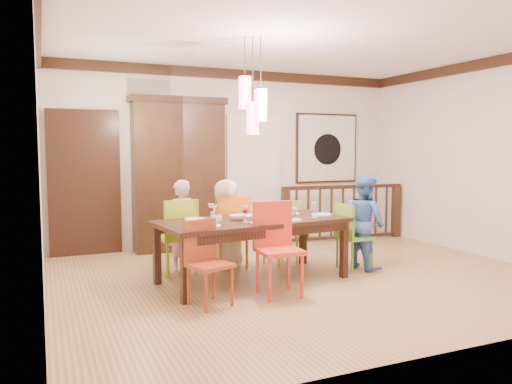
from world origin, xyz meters
name	(u,v)px	position (x,y,z in m)	size (l,w,h in m)	color
floor	(305,276)	(0.00, 0.00, 0.00)	(6.00, 6.00, 0.00)	#99774A
ceiling	(307,40)	(0.00, 0.00, 2.90)	(6.00, 6.00, 0.00)	white
wall_back	(234,157)	(0.00, 2.50, 1.45)	(6.00, 6.00, 0.00)	beige
wall_left	(40,163)	(-3.00, 0.00, 1.45)	(5.00, 5.00, 0.00)	beige
wall_right	(486,159)	(3.00, 0.00, 1.45)	(5.00, 5.00, 0.00)	beige
crown_molding	(307,47)	(0.00, 0.00, 2.82)	(6.00, 5.00, 0.16)	black
panel_door	(85,185)	(-2.40, 2.45, 1.05)	(1.04, 0.07, 2.24)	black
white_doorway	(253,180)	(0.35, 2.46, 1.05)	(0.97, 0.05, 2.22)	silver
painting	(327,148)	(1.80, 2.46, 1.60)	(1.25, 0.06, 1.25)	black
pendant_cluster	(253,105)	(-0.68, 0.07, 2.11)	(0.27, 0.21, 1.14)	#F74A71
dining_table	(253,226)	(-0.68, 0.07, 0.67)	(2.37, 1.29, 0.75)	black
chair_far_left	(177,231)	(-1.43, 0.75, 0.55)	(0.46, 0.46, 0.97)	#8FB720
chair_far_mid	(230,226)	(-0.68, 0.83, 0.56)	(0.49, 0.49, 0.98)	orange
chair_far_right	(281,227)	(0.03, 0.75, 0.51)	(0.48, 0.48, 0.89)	#AEB928
chair_near_left	(210,258)	(-1.45, -0.65, 0.50)	(0.49, 0.49, 0.87)	#983B1A
chair_near_mid	(279,243)	(-0.65, -0.60, 0.58)	(0.49, 0.49, 1.01)	red
chair_end_right	(355,232)	(0.79, 0.07, 0.50)	(0.42, 0.42, 0.88)	#649F2F
china_hutch	(179,174)	(-1.00, 2.30, 1.20)	(1.51, 0.46, 2.39)	black
balustrade	(343,211)	(1.83, 1.95, 0.50)	(2.28, 0.29, 0.96)	black
person_far_left	(181,226)	(-1.35, 0.90, 0.60)	(0.44, 0.29, 1.19)	beige
person_far_mid	(226,223)	(-0.73, 0.87, 0.59)	(0.58, 0.38, 1.18)	beige
person_end_right	(365,222)	(0.94, 0.08, 0.62)	(0.60, 0.47, 1.24)	#4471BF
serving_bowl	(279,216)	(-0.39, -0.05, 0.79)	(0.30, 0.30, 0.07)	#F7BD46
small_bowl	(237,217)	(-0.87, 0.10, 0.78)	(0.19, 0.19, 0.06)	white
cup_left	(217,219)	(-1.19, -0.09, 0.80)	(0.12, 0.12, 0.10)	silver
cup_right	(293,211)	(-0.06, 0.21, 0.80)	(0.10, 0.10, 0.09)	silver
plate_far_left	(195,219)	(-1.32, 0.32, 0.76)	(0.26, 0.26, 0.01)	white
plate_far_mid	(244,215)	(-0.66, 0.40, 0.76)	(0.26, 0.26, 0.01)	white
plate_far_right	(290,214)	(-0.05, 0.32, 0.76)	(0.26, 0.26, 0.01)	white
plate_near_left	(209,226)	(-1.33, -0.23, 0.76)	(0.26, 0.26, 0.01)	white
plate_near_mid	(291,220)	(-0.31, -0.20, 0.76)	(0.26, 0.26, 0.01)	white
plate_end_right	(322,214)	(0.28, 0.08, 0.76)	(0.26, 0.26, 0.01)	white
wine_glass_a	(211,212)	(-1.15, 0.24, 0.84)	(0.08, 0.08, 0.19)	#590C19
wine_glass_b	(257,209)	(-0.53, 0.28, 0.84)	(0.08, 0.08, 0.19)	silver
wine_glass_c	(245,214)	(-0.85, -0.12, 0.84)	(0.08, 0.08, 0.19)	#590C19
wine_glass_d	(315,210)	(0.08, -0.09, 0.84)	(0.08, 0.08, 0.19)	silver
napkin	(257,223)	(-0.77, -0.28, 0.76)	(0.18, 0.14, 0.01)	#D83359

